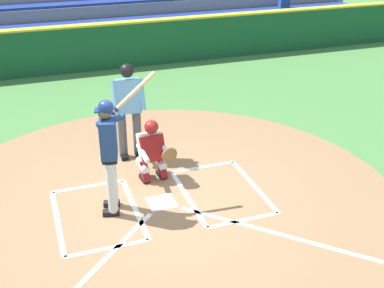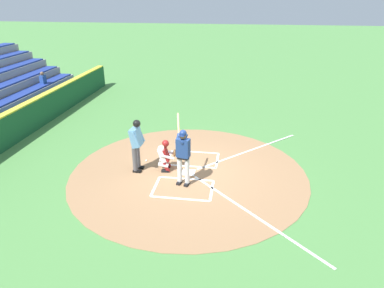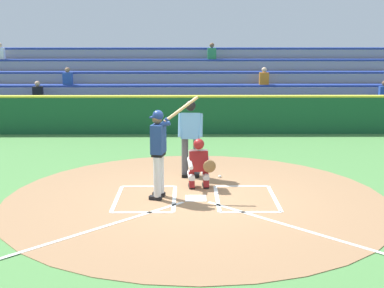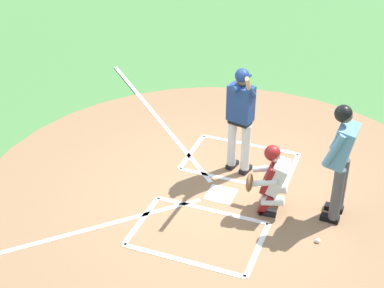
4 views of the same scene
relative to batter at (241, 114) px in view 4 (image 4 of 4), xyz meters
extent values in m
plane|color=#4C8442|center=(-0.76, 0.05, -1.10)|extent=(120.00, 120.00, 0.00)
cylinder|color=#99704C|center=(-0.76, 0.05, -1.09)|extent=(8.00, 8.00, 0.01)
cube|color=white|center=(-0.76, 0.05, -1.08)|extent=(0.44, 0.44, 0.01)
cube|color=white|center=(-1.81, -0.85, -1.08)|extent=(1.20, 0.08, 0.01)
cube|color=white|center=(-1.81, 0.95, -1.08)|extent=(1.20, 0.08, 0.01)
cube|color=white|center=(-1.21, 0.05, -1.08)|extent=(0.08, 1.80, 0.01)
cube|color=white|center=(-2.41, 0.05, -1.08)|extent=(0.08, 1.80, 0.01)
cube|color=white|center=(0.29, -0.85, -1.08)|extent=(1.20, 0.08, 0.01)
cube|color=white|center=(0.29, 0.95, -1.08)|extent=(1.20, 0.08, 0.01)
cube|color=white|center=(-0.31, 0.05, -1.08)|extent=(0.08, 1.80, 0.01)
cube|color=white|center=(0.89, 0.05, -1.08)|extent=(0.08, 1.80, 0.01)
cube|color=white|center=(1.34, 2.15, -1.08)|extent=(3.73, 3.73, 0.01)
cube|color=white|center=(-2.86, 2.15, -1.08)|extent=(3.73, 3.73, 0.01)
cylinder|color=silver|center=(0.04, 0.14, -0.60)|extent=(0.15, 0.15, 0.84)
cube|color=black|center=(0.08, 0.13, -1.05)|extent=(0.28, 0.17, 0.09)
cylinder|color=silver|center=(-0.02, -0.12, -0.60)|extent=(0.15, 0.15, 0.84)
cube|color=black|center=(0.02, -0.13, -1.05)|extent=(0.28, 0.17, 0.09)
cube|color=black|center=(0.01, 0.01, -0.13)|extent=(0.29, 0.38, 0.10)
cube|color=navy|center=(0.01, 0.01, 0.18)|extent=(0.32, 0.44, 0.60)
sphere|color=brown|center=(0.03, 0.00, 0.59)|extent=(0.21, 0.21, 0.21)
sphere|color=navy|center=(0.01, 0.01, 0.66)|extent=(0.23, 0.23, 0.23)
cube|color=navy|center=(0.12, -0.02, 0.63)|extent=(0.14, 0.19, 0.02)
cylinder|color=navy|center=(-0.03, 0.03, 0.46)|extent=(0.44, 0.18, 0.21)
cylinder|color=navy|center=(-0.08, -0.17, 0.46)|extent=(0.28, 0.15, 0.29)
cylinder|color=tan|center=(-0.46, -0.22, 0.76)|extent=(0.72, 0.22, 0.53)
cylinder|color=tan|center=(-0.13, -0.14, 0.52)|extent=(0.09, 0.09, 0.08)
cube|color=black|center=(-0.99, -0.78, -1.05)|extent=(0.15, 0.27, 0.09)
cube|color=maroon|center=(-1.00, -0.74, -0.90)|extent=(0.14, 0.25, 0.37)
cylinder|color=silver|center=(-0.99, -0.84, -0.82)|extent=(0.19, 0.37, 0.21)
cube|color=black|center=(-0.68, -0.74, -1.05)|extent=(0.15, 0.27, 0.09)
cube|color=maroon|center=(-0.68, -0.70, -0.90)|extent=(0.14, 0.25, 0.37)
cylinder|color=silver|center=(-0.67, -0.80, -0.82)|extent=(0.19, 0.37, 0.21)
cube|color=silver|center=(-0.83, -0.83, -0.48)|extent=(0.44, 0.40, 0.52)
cube|color=maroon|center=(-0.84, -0.72, -0.48)|extent=(0.44, 0.26, 0.46)
sphere|color=tan|center=(-0.83, -0.76, -0.11)|extent=(0.21, 0.21, 0.21)
sphere|color=maroon|center=(-0.84, -0.74, -0.09)|extent=(0.24, 0.24, 0.24)
cylinder|color=silver|center=(-1.04, -0.68, -0.50)|extent=(0.14, 0.46, 0.20)
cylinder|color=silver|center=(-0.65, -0.64, -0.50)|extent=(0.14, 0.46, 0.20)
ellipsoid|color=brown|center=(-1.06, -0.48, -0.53)|extent=(0.29, 0.13, 0.28)
cylinder|color=#4C4C51|center=(-0.80, -1.73, -0.59)|extent=(0.16, 0.16, 0.86)
cube|color=black|center=(-0.80, -1.68, -1.05)|extent=(0.15, 0.29, 0.09)
cylinder|color=#4C4C51|center=(-0.52, -1.75, -0.59)|extent=(0.16, 0.16, 0.86)
cube|color=black|center=(-0.52, -1.70, -1.05)|extent=(0.15, 0.29, 0.09)
cube|color=#5B8EB7|center=(-0.66, -1.70, 0.15)|extent=(0.46, 0.39, 0.66)
sphere|color=brown|center=(-0.66, -1.66, 0.62)|extent=(0.22, 0.22, 0.22)
sphere|color=black|center=(-0.66, -1.64, 0.64)|extent=(0.25, 0.25, 0.25)
cylinder|color=#5B8EB7|center=(-0.90, -1.60, 0.18)|extent=(0.12, 0.29, 0.56)
cylinder|color=#5B8EB7|center=(-0.42, -1.63, 0.18)|extent=(0.12, 0.29, 0.56)
sphere|color=white|center=(-1.36, -1.61, -1.06)|extent=(0.07, 0.07, 0.07)
camera|label=1|loc=(1.04, 6.71, 3.35)|focal=46.88mm
camera|label=2|loc=(9.37, 1.67, 4.55)|focal=31.92mm
camera|label=3|loc=(-0.60, 10.87, 2.32)|focal=50.48mm
camera|label=4|loc=(-7.94, -2.22, 4.35)|focal=54.27mm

